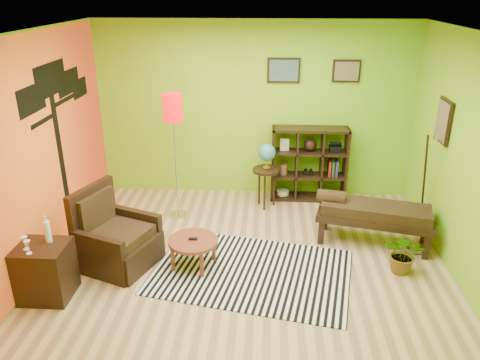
# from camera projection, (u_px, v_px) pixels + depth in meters

# --- Properties ---
(ground) EXTENTS (5.00, 5.00, 0.00)m
(ground) POSITION_uv_depth(u_px,v_px,m) (247.00, 263.00, 5.91)
(ground) COLOR tan
(ground) RESTS_ON ground
(room_shell) EXTENTS (5.04, 4.54, 2.82)m
(room_shell) POSITION_uv_depth(u_px,v_px,m) (239.00, 125.00, 5.23)
(room_shell) COLOR #83C91C
(room_shell) RESTS_ON ground
(zebra_rug) EXTENTS (2.62, 2.00, 0.01)m
(zebra_rug) POSITION_uv_depth(u_px,v_px,m) (252.00, 272.00, 5.73)
(zebra_rug) COLOR white
(zebra_rug) RESTS_ON ground
(coffee_table) EXTENTS (0.61, 0.61, 0.40)m
(coffee_table) POSITION_uv_depth(u_px,v_px,m) (193.00, 243.00, 5.74)
(coffee_table) COLOR brown
(coffee_table) RESTS_ON ground
(armchair) EXTENTS (1.05, 1.04, 0.99)m
(armchair) POSITION_uv_depth(u_px,v_px,m) (115.00, 241.00, 5.82)
(armchair) COLOR black
(armchair) RESTS_ON ground
(side_cabinet) EXTENTS (0.54, 0.49, 0.96)m
(side_cabinet) POSITION_uv_depth(u_px,v_px,m) (45.00, 271.00, 5.18)
(side_cabinet) COLOR black
(side_cabinet) RESTS_ON ground
(floor_lamp) EXTENTS (0.28, 0.28, 1.87)m
(floor_lamp) POSITION_uv_depth(u_px,v_px,m) (173.00, 119.00, 6.55)
(floor_lamp) COLOR silver
(floor_lamp) RESTS_ON ground
(globe_table) EXTENTS (0.43, 0.43, 1.04)m
(globe_table) POSITION_uv_depth(u_px,v_px,m) (267.00, 160.00, 7.14)
(globe_table) COLOR black
(globe_table) RESTS_ON ground
(cube_shelf) EXTENTS (1.20, 0.35, 1.20)m
(cube_shelf) POSITION_uv_depth(u_px,v_px,m) (310.00, 164.00, 7.50)
(cube_shelf) COLOR black
(cube_shelf) RESTS_ON ground
(bench) EXTENTS (1.59, 0.87, 0.70)m
(bench) POSITION_uv_depth(u_px,v_px,m) (372.00, 213.00, 6.23)
(bench) COLOR black
(bench) RESTS_ON ground
(potted_plant) EXTENTS (0.62, 0.65, 0.39)m
(potted_plant) POSITION_uv_depth(u_px,v_px,m) (404.00, 258.00, 5.67)
(potted_plant) COLOR #26661E
(potted_plant) RESTS_ON ground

